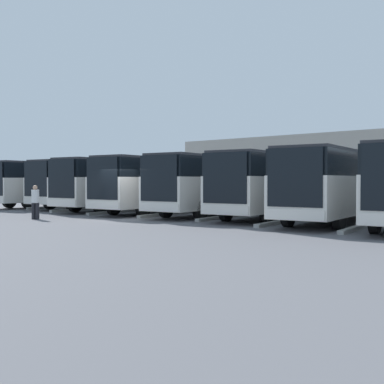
{
  "coord_description": "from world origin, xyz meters",
  "views": [
    {
      "loc": [
        -18.03,
        16.13,
        1.92
      ],
      "look_at": [
        -0.22,
        -5.26,
        1.27
      ],
      "focal_mm": 45.0,
      "sensor_mm": 36.0,
      "label": 1
    }
  ],
  "objects_px": {
    "bus_4": "(164,182)",
    "bus_5": "(124,182)",
    "bus_3": "(216,183)",
    "bus_1": "(337,183)",
    "bus_2": "(275,183)",
    "pedestrian": "(35,201)",
    "bus_6": "(96,182)",
    "bus_7": "(56,182)"
  },
  "relations": [
    {
      "from": "bus_4",
      "to": "bus_7",
      "type": "distance_m",
      "value": 10.9
    },
    {
      "from": "bus_1",
      "to": "bus_2",
      "type": "xyz_separation_m",
      "value": [
        3.63,
        -0.66,
        0.0
      ]
    },
    {
      "from": "bus_5",
      "to": "bus_4",
      "type": "bearing_deg",
      "value": 172.46
    },
    {
      "from": "bus_1",
      "to": "bus_3",
      "type": "relative_size",
      "value": 1.0
    },
    {
      "from": "bus_2",
      "to": "bus_3",
      "type": "xyz_separation_m",
      "value": [
        3.63,
        0.25,
        0.0
      ]
    },
    {
      "from": "bus_1",
      "to": "bus_2",
      "type": "height_order",
      "value": "same"
    },
    {
      "from": "bus_3",
      "to": "bus_7",
      "type": "distance_m",
      "value": 14.54
    },
    {
      "from": "bus_5",
      "to": "bus_1",
      "type": "bearing_deg",
      "value": 173.26
    },
    {
      "from": "bus_3",
      "to": "pedestrian",
      "type": "bearing_deg",
      "value": 52.42
    },
    {
      "from": "pedestrian",
      "to": "bus_6",
      "type": "bearing_deg",
      "value": 94.92
    },
    {
      "from": "bus_4",
      "to": "bus_6",
      "type": "distance_m",
      "value": 7.3
    },
    {
      "from": "bus_4",
      "to": "bus_5",
      "type": "xyz_separation_m",
      "value": [
        3.63,
        -0.08,
        0.0
      ]
    },
    {
      "from": "bus_1",
      "to": "bus_6",
      "type": "distance_m",
      "value": 18.18
    },
    {
      "from": "bus_3",
      "to": "bus_5",
      "type": "height_order",
      "value": "same"
    },
    {
      "from": "bus_1",
      "to": "bus_7",
      "type": "relative_size",
      "value": 1.0
    },
    {
      "from": "bus_2",
      "to": "bus_7",
      "type": "bearing_deg",
      "value": -3.93
    },
    {
      "from": "bus_3",
      "to": "pedestrian",
      "type": "distance_m",
      "value": 9.66
    },
    {
      "from": "bus_2",
      "to": "bus_5",
      "type": "height_order",
      "value": "same"
    },
    {
      "from": "bus_6",
      "to": "bus_7",
      "type": "bearing_deg",
      "value": 7.31
    },
    {
      "from": "bus_3",
      "to": "bus_4",
      "type": "bearing_deg",
      "value": -0.33
    },
    {
      "from": "bus_7",
      "to": "pedestrian",
      "type": "xyz_separation_m",
      "value": [
        -9.54,
        7.71,
        -0.9
      ]
    },
    {
      "from": "bus_4",
      "to": "pedestrian",
      "type": "distance_m",
      "value": 8.0
    },
    {
      "from": "bus_1",
      "to": "bus_2",
      "type": "bearing_deg",
      "value": -16.67
    },
    {
      "from": "bus_4",
      "to": "bus_5",
      "type": "relative_size",
      "value": 1.0
    },
    {
      "from": "bus_4",
      "to": "bus_5",
      "type": "distance_m",
      "value": 3.63
    },
    {
      "from": "bus_3",
      "to": "pedestrian",
      "type": "xyz_separation_m",
      "value": [
        4.99,
        8.22,
        -0.9
      ]
    },
    {
      "from": "bus_1",
      "to": "pedestrian",
      "type": "height_order",
      "value": "bus_1"
    },
    {
      "from": "bus_2",
      "to": "bus_4",
      "type": "relative_size",
      "value": 1.0
    },
    {
      "from": "bus_7",
      "to": "pedestrian",
      "type": "relative_size",
      "value": 6.34
    },
    {
      "from": "bus_5",
      "to": "pedestrian",
      "type": "distance_m",
      "value": 8.29
    },
    {
      "from": "bus_7",
      "to": "pedestrian",
      "type": "height_order",
      "value": "bus_7"
    },
    {
      "from": "bus_2",
      "to": "bus_5",
      "type": "xyz_separation_m",
      "value": [
        10.9,
        0.56,
        0.0
      ]
    },
    {
      "from": "bus_4",
      "to": "bus_7",
      "type": "height_order",
      "value": "same"
    },
    {
      "from": "bus_2",
      "to": "pedestrian",
      "type": "relative_size",
      "value": 6.34
    },
    {
      "from": "bus_3",
      "to": "pedestrian",
      "type": "height_order",
      "value": "bus_3"
    },
    {
      "from": "bus_2",
      "to": "bus_6",
      "type": "distance_m",
      "value": 14.53
    },
    {
      "from": "bus_7",
      "to": "pedestrian",
      "type": "distance_m",
      "value": 12.3
    },
    {
      "from": "bus_1",
      "to": "bus_6",
      "type": "xyz_separation_m",
      "value": [
        18.16,
        -0.78,
        0.0
      ]
    },
    {
      "from": "bus_1",
      "to": "bus_4",
      "type": "relative_size",
      "value": 1.0
    },
    {
      "from": "bus_2",
      "to": "bus_6",
      "type": "xyz_separation_m",
      "value": [
        14.53,
        -0.12,
        0.0
      ]
    },
    {
      "from": "bus_5",
      "to": "bus_7",
      "type": "height_order",
      "value": "same"
    },
    {
      "from": "bus_1",
      "to": "bus_5",
      "type": "bearing_deg",
      "value": -6.74
    }
  ]
}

